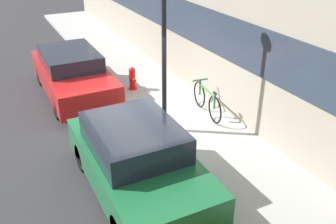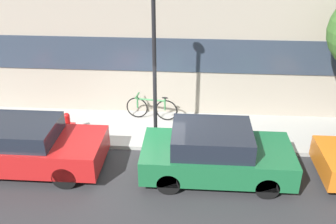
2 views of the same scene
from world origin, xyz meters
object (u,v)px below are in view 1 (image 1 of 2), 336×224
lamp_post (164,22)px  fire_hydrant (132,78)px  parked_car_green (137,160)px  bicycle (207,100)px  parked_car_red (73,73)px

lamp_post → fire_hydrant: bearing=175.0°
parked_car_green → bicycle: size_ratio=2.24×
fire_hydrant → bicycle: bearing=25.1°
bicycle → lamp_post: lamp_post is taller
bicycle → fire_hydrant: bearing=32.6°
parked_car_red → lamp_post: (3.41, 1.41, 2.14)m
parked_car_green → lamp_post: 3.06m
lamp_post → parked_car_red: bearing=-157.5°
fire_hydrant → lamp_post: lamp_post is taller
parked_car_green → bicycle: bearing=124.9°
parked_car_green → lamp_post: (-1.68, 1.41, 2.14)m
parked_car_red → fire_hydrant: size_ratio=5.96×
fire_hydrant → parked_car_red: bearing=-112.4°
parked_car_green → lamp_post: lamp_post is taller
bicycle → lamp_post: bearing=108.6°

